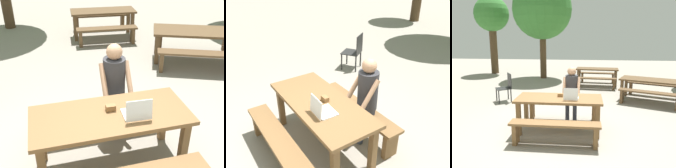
# 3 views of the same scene
# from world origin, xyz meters

# --- Properties ---
(ground_plane) EXTENTS (30.00, 30.00, 0.00)m
(ground_plane) POSITION_xyz_m (0.00, 0.00, 0.00)
(ground_plane) COLOR gray
(picnic_table_front) EXTENTS (1.86, 0.80, 0.78)m
(picnic_table_front) POSITION_xyz_m (0.00, 0.00, 0.66)
(picnic_table_front) COLOR brown
(picnic_table_front) RESTS_ON ground
(bench_far) EXTENTS (1.76, 0.30, 0.47)m
(bench_far) POSITION_xyz_m (0.00, 0.69, 0.35)
(bench_far) COLOR brown
(bench_far) RESTS_ON ground
(laptop) EXTENTS (0.31, 0.29, 0.26)m
(laptop) POSITION_xyz_m (0.27, -0.14, 0.84)
(laptop) COLOR white
(laptop) RESTS_ON picnic_table_front
(small_pouch) EXTENTS (0.12, 0.08, 0.07)m
(small_pouch) POSITION_xyz_m (0.02, 0.07, 0.82)
(small_pouch) COLOR olive
(small_pouch) RESTS_ON picnic_table_front
(person_seated) EXTENTS (0.42, 0.41, 1.36)m
(person_seated) POSITION_xyz_m (0.23, 0.65, 0.80)
(person_seated) COLOR #333847
(person_seated) RESTS_ON ground
(picnic_table_mid) EXTENTS (1.80, 0.83, 0.74)m
(picnic_table_mid) POSITION_xyz_m (1.03, 4.82, 0.62)
(picnic_table_mid) COLOR brown
(picnic_table_mid) RESTS_ON ground
(bench_mid_south) EXTENTS (1.59, 0.43, 0.45)m
(bench_mid_south) POSITION_xyz_m (0.98, 4.17, 0.33)
(bench_mid_south) COLOR brown
(bench_mid_south) RESTS_ON ground
(bench_mid_north) EXTENTS (1.59, 0.43, 0.45)m
(bench_mid_north) POSITION_xyz_m (1.08, 5.47, 0.33)
(bench_mid_north) COLOR brown
(bench_mid_north) RESTS_ON ground
(picnic_table_rear) EXTENTS (2.13, 1.50, 0.72)m
(picnic_table_rear) POSITION_xyz_m (2.70, 2.66, 0.62)
(picnic_table_rear) COLOR brown
(picnic_table_rear) RESTS_ON ground
(bench_rear_south) EXTENTS (1.76, 0.95, 0.46)m
(bench_rear_south) POSITION_xyz_m (2.45, 2.06, 0.34)
(bench_rear_south) COLOR brown
(bench_rear_south) RESTS_ON ground
(bench_rear_north) EXTENTS (1.76, 0.95, 0.46)m
(bench_rear_north) POSITION_xyz_m (2.95, 3.27, 0.34)
(bench_rear_north) COLOR brown
(bench_rear_north) RESTS_ON ground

